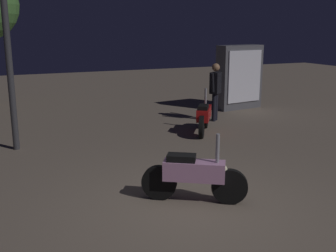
{
  "coord_description": "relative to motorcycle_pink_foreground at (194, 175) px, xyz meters",
  "views": [
    {
      "loc": [
        -2.68,
        -5.14,
        2.67
      ],
      "look_at": [
        0.13,
        1.22,
        1.0
      ],
      "focal_mm": 44.17,
      "sensor_mm": 36.0,
      "label": 1
    }
  ],
  "objects": [
    {
      "name": "ground_plane",
      "position": [
        -0.12,
        -0.22,
        -0.44
      ],
      "size": [
        40.0,
        40.0,
        0.0
      ],
      "primitive_type": "plane",
      "color": "#756656"
    },
    {
      "name": "motorcycle_pink_foreground",
      "position": [
        0.0,
        0.0,
        0.0
      ],
      "size": [
        1.45,
        0.98,
        1.11
      ],
      "rotation": [
        0.0,
        0.0,
        -0.57
      ],
      "color": "black",
      "rests_on": "ground_plane"
    },
    {
      "name": "motorcycle_red_parked_left",
      "position": [
        2.24,
        3.77,
        0.0
      ],
      "size": [
        1.02,
        1.43,
        1.11
      ],
      "rotation": [
        0.0,
        0.0,
        0.97
      ],
      "color": "black",
      "rests_on": "ground_plane"
    },
    {
      "name": "person_rider_beside",
      "position": [
        3.22,
        4.89,
        0.56
      ],
      "size": [
        0.57,
        0.49,
        1.67
      ],
      "rotation": [
        0.0,
        0.0,
        2.26
      ],
      "color": "black",
      "rests_on": "ground_plane"
    },
    {
      "name": "kiosk_billboard",
      "position": [
        4.89,
        6.2,
        0.61
      ],
      "size": [
        1.65,
        0.72,
        2.1
      ],
      "rotation": [
        0.0,
        0.0,
        3.27
      ],
      "color": "#595960",
      "rests_on": "ground_plane"
    }
  ]
}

